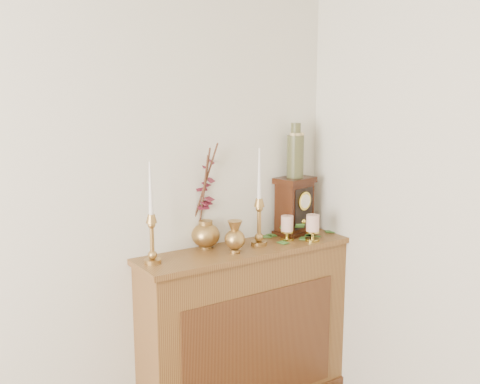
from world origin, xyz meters
TOP-DOWN VIEW (x-y plane):
  - room_walls at (0.00, 0.00)m, footprint 4.08×4.58m
  - console_shelf at (1.40, 2.10)m, footprint 1.24×0.34m
  - candlestick_left at (0.86, 2.12)m, footprint 0.08×0.08m
  - candlestick_center at (1.48, 2.09)m, footprint 0.09×0.09m
  - bud_vase at (1.29, 2.04)m, footprint 0.11×0.11m
  - ginger_jar at (1.23, 2.24)m, footprint 0.23×0.25m
  - pillar_candle_left at (1.67, 2.09)m, footprint 0.08×0.08m
  - pillar_candle_right at (1.78, 2.00)m, footprint 0.08×0.08m
  - ivy_garland at (1.86, 2.13)m, footprint 0.52×0.24m
  - mantel_clock at (1.79, 2.17)m, footprint 0.25×0.20m
  - ceramic_vase at (1.79, 2.18)m, footprint 0.10×0.10m

SIDE VIEW (x-z plane):
  - console_shelf at x=1.40m, z-range -0.03..0.90m
  - ivy_garland at x=1.86m, z-range 0.90..0.99m
  - pillar_candle_left at x=1.67m, z-range 0.93..1.08m
  - pillar_candle_right at x=1.78m, z-range 0.93..1.09m
  - bud_vase at x=1.29m, z-range 0.93..1.10m
  - mantel_clock at x=1.79m, z-range 0.93..1.26m
  - candlestick_left at x=0.86m, z-range 0.84..1.35m
  - candlestick_center at x=1.48m, z-range 0.84..1.37m
  - ginger_jar at x=1.23m, z-range 0.90..1.47m
  - ceramic_vase at x=1.79m, z-range 1.25..1.56m
  - room_walls at x=0.00m, z-range 0.36..3.00m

